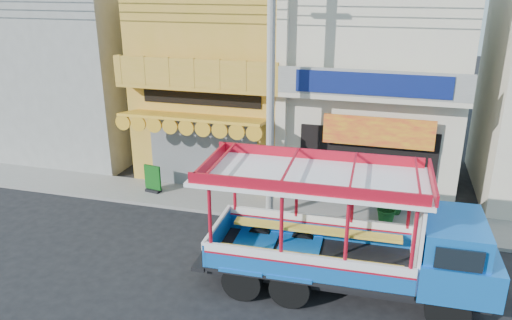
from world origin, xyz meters
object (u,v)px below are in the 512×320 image
(utility_pole, at_px, (276,70))
(potted_plant_c, at_px, (395,198))
(green_sign, at_px, (153,181))
(songthaew_truck, at_px, (366,237))
(potted_plant_a, at_px, (388,207))

(utility_pole, distance_m, potted_plant_c, 5.99)
(green_sign, xyz_separation_m, potted_plant_c, (8.71, 0.58, 0.12))
(utility_pole, height_order, songthaew_truck, utility_pole)
(songthaew_truck, xyz_separation_m, green_sign, (-8.01, 4.24, -1.09))
(potted_plant_a, bearing_deg, green_sign, 161.57)
(songthaew_truck, xyz_separation_m, potted_plant_a, (0.50, 4.08, -1.00))
(utility_pole, xyz_separation_m, songthaew_truck, (3.20, -3.52, -3.39))
(green_sign, bearing_deg, potted_plant_a, -1.07)
(potted_plant_c, bearing_deg, utility_pole, -41.67)
(green_sign, distance_m, potted_plant_a, 8.50)
(songthaew_truck, height_order, green_sign, songthaew_truck)
(utility_pole, bearing_deg, potted_plant_a, 8.52)
(songthaew_truck, relative_size, potted_plant_c, 6.61)
(potted_plant_a, distance_m, potted_plant_c, 0.76)
(utility_pole, xyz_separation_m, potted_plant_a, (3.70, 0.55, -4.38))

